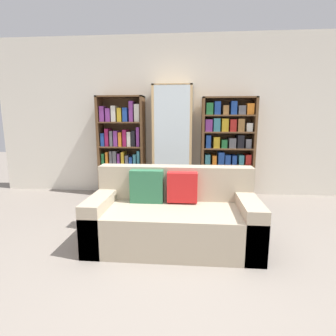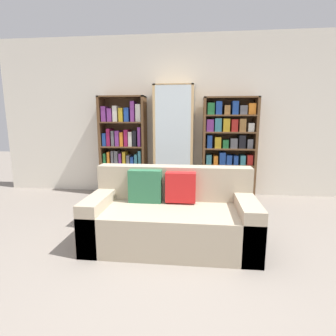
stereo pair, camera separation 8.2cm
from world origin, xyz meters
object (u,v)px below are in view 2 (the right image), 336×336
wine_bottle (197,203)px  bookshelf_left (124,149)px  couch (171,217)px  display_cabinet (174,142)px  bookshelf_right (229,149)px

wine_bottle → bookshelf_left: bearing=145.3°
couch → wine_bottle: couch is taller
display_cabinet → wine_bottle: (0.40, -0.87, -0.78)m
couch → bookshelf_left: bearing=119.3°
bookshelf_right → wine_bottle: size_ratio=4.60×
bookshelf_left → display_cabinet: bearing=-1.1°
wine_bottle → display_cabinet: bearing=114.9°
bookshelf_right → wine_bottle: bookshelf_right is taller
display_cabinet → bookshelf_right: display_cabinet is taller
couch → bookshelf_right: size_ratio=1.04×
bookshelf_right → bookshelf_left: bearing=180.0°
couch → bookshelf_right: bearing=66.0°
display_cabinet → bookshelf_right: bearing=1.0°
bookshelf_left → bookshelf_right: bookshelf_left is taller
bookshelf_left → bookshelf_right: bearing=-0.0°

